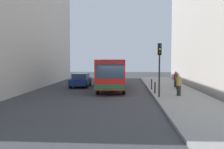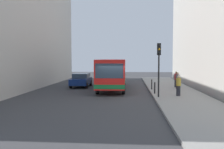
# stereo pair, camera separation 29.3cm
# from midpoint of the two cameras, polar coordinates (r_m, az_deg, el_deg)

# --- Properties ---
(ground_plane) EXTENTS (80.00, 80.00, 0.00)m
(ground_plane) POSITION_cam_midpoint_polar(r_m,az_deg,el_deg) (21.74, 0.01, -4.69)
(ground_plane) COLOR #38383A
(sidewalk) EXTENTS (4.40, 40.00, 0.15)m
(sidewalk) POSITION_cam_midpoint_polar(r_m,az_deg,el_deg) (22.10, 14.18, -4.47)
(sidewalk) COLOR gray
(sidewalk) RESTS_ON ground
(building_left) EXTENTS (7.00, 32.00, 14.40)m
(building_left) POSITION_cam_midpoint_polar(r_m,az_deg,el_deg) (28.79, -23.49, 11.39)
(building_left) COLOR #BCB7AD
(building_left) RESTS_ON ground
(bus) EXTENTS (2.67, 11.05, 3.00)m
(bus) POSITION_cam_midpoint_polar(r_m,az_deg,el_deg) (26.66, -0.19, 0.53)
(bus) COLOR red
(bus) RESTS_ON ground
(car_beside_bus) EXTENTS (1.87, 4.41, 1.48)m
(car_beside_bus) POSITION_cam_midpoint_polar(r_m,az_deg,el_deg) (28.92, -7.10, -1.14)
(car_beside_bus) COLOR navy
(car_beside_bus) RESTS_ON ground
(traffic_light) EXTENTS (0.28, 0.33, 4.10)m
(traffic_light) POSITION_cam_midpoint_polar(r_m,az_deg,el_deg) (20.26, 9.88, 3.19)
(traffic_light) COLOR black
(traffic_light) RESTS_ON sidewalk
(bollard_near) EXTENTS (0.11, 0.11, 0.95)m
(bollard_near) POSITION_cam_midpoint_polar(r_m,az_deg,el_deg) (22.40, 8.96, -2.88)
(bollard_near) COLOR black
(bollard_near) RESTS_ON sidewalk
(bollard_mid) EXTENTS (0.11, 0.11, 0.95)m
(bollard_mid) POSITION_cam_midpoint_polar(r_m,az_deg,el_deg) (25.43, 8.28, -2.13)
(bollard_mid) COLOR black
(bollard_mid) RESTS_ON sidewalk
(pedestrian_near_signal) EXTENTS (0.38, 0.38, 1.63)m
(pedestrian_near_signal) POSITION_cam_midpoint_polar(r_m,az_deg,el_deg) (21.38, 13.95, -2.34)
(pedestrian_near_signal) COLOR #26262D
(pedestrian_near_signal) RESTS_ON sidewalk
(pedestrian_mid_sidewalk) EXTENTS (0.38, 0.38, 1.61)m
(pedestrian_mid_sidewalk) POSITION_cam_midpoint_polar(r_m,az_deg,el_deg) (26.24, 13.71, -1.31)
(pedestrian_mid_sidewalk) COLOR #26262D
(pedestrian_mid_sidewalk) RESTS_ON sidewalk
(pedestrian_far_sidewalk) EXTENTS (0.38, 0.38, 1.63)m
(pedestrian_far_sidewalk) POSITION_cam_midpoint_polar(r_m,az_deg,el_deg) (27.76, 13.37, -1.03)
(pedestrian_far_sidewalk) COLOR #26262D
(pedestrian_far_sidewalk) RESTS_ON sidewalk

